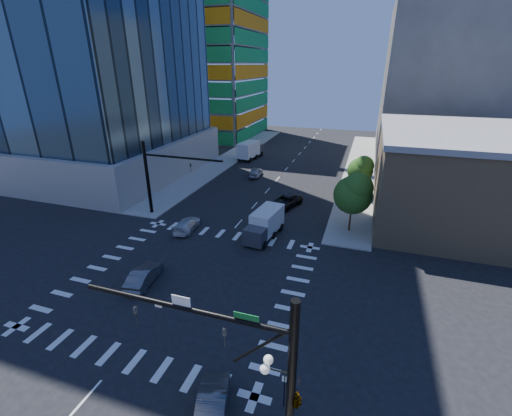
% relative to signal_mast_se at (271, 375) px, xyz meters
% --- Properties ---
extents(ground, '(160.00, 160.00, 0.00)m').
position_rel_signal_mast_se_xyz_m(ground, '(-10.60, 11.50, -5.01)').
color(ground, black).
rests_on(ground, ground).
extents(road_markings, '(20.00, 20.00, 0.01)m').
position_rel_signal_mast_se_xyz_m(road_markings, '(-10.60, 11.50, -5.00)').
color(road_markings, silver).
rests_on(road_markings, ground).
extents(sidewalk_ne, '(5.00, 60.00, 0.15)m').
position_rel_signal_mast_se_xyz_m(sidewalk_ne, '(1.90, 51.50, -4.93)').
color(sidewalk_ne, gray).
rests_on(sidewalk_ne, ground).
extents(sidewalk_nw, '(5.00, 60.00, 0.15)m').
position_rel_signal_mast_se_xyz_m(sidewalk_nw, '(-23.10, 51.50, -4.93)').
color(sidewalk_nw, gray).
rests_on(sidewalk_nw, ground).
extents(construction_building, '(25.16, 34.50, 70.60)m').
position_rel_signal_mast_se_xyz_m(construction_building, '(-38.02, 73.43, 19.60)').
color(construction_building, slate).
rests_on(construction_building, ground).
extents(commercial_building, '(20.50, 22.50, 10.60)m').
position_rel_signal_mast_se_xyz_m(commercial_building, '(14.40, 33.50, 0.31)').
color(commercial_building, '#997F59').
rests_on(commercial_building, ground).
extents(bg_building_ne, '(24.00, 30.00, 28.00)m').
position_rel_signal_mast_se_xyz_m(bg_building_ne, '(16.40, 66.50, 8.99)').
color(bg_building_ne, '#5F5956').
rests_on(bg_building_ne, ground).
extents(signal_mast_se, '(10.51, 2.48, 9.00)m').
position_rel_signal_mast_se_xyz_m(signal_mast_se, '(0.00, 0.00, 0.00)').
color(signal_mast_se, black).
rests_on(signal_mast_se, sidewalk_se).
extents(signal_mast_nw, '(10.20, 0.40, 9.00)m').
position_rel_signal_mast_se_xyz_m(signal_mast_nw, '(-20.60, 23.00, 0.49)').
color(signal_mast_nw, black).
rests_on(signal_mast_nw, sidewalk_nw).
extents(tree_south, '(4.16, 4.16, 6.82)m').
position_rel_signal_mast_se_xyz_m(tree_south, '(2.03, 25.40, -0.32)').
color(tree_south, '#382316').
rests_on(tree_south, sidewalk_ne).
extents(tree_north, '(3.54, 3.52, 5.78)m').
position_rel_signal_mast_se_xyz_m(tree_north, '(2.33, 37.40, -1.02)').
color(tree_north, '#382316').
rests_on(tree_north, sidewalk_ne).
extents(no_parking_sign, '(0.30, 0.06, 2.20)m').
position_rel_signal_mast_se_xyz_m(no_parking_sign, '(0.10, 2.50, -3.63)').
color(no_parking_sign, black).
rests_on(no_parking_sign, ground).
extents(car_nb_right, '(2.71, 4.66, 1.45)m').
position_rel_signal_mast_se_xyz_m(car_nb_right, '(-3.31, 0.53, -4.28)').
color(car_nb_right, '#49494E').
rests_on(car_nb_right, ground).
extents(car_nb_far, '(4.22, 5.99, 1.52)m').
position_rel_signal_mast_se_xyz_m(car_nb_far, '(-6.62, 30.26, -4.25)').
color(car_nb_far, black).
rests_on(car_nb_far, ground).
extents(car_sb_near, '(2.24, 4.76, 1.34)m').
position_rel_signal_mast_se_xyz_m(car_sb_near, '(-15.52, 20.20, -4.34)').
color(car_sb_near, white).
rests_on(car_sb_near, ground).
extents(car_sb_mid, '(2.25, 4.58, 1.50)m').
position_rel_signal_mast_se_xyz_m(car_sb_mid, '(-14.47, 41.65, -4.26)').
color(car_sb_mid, '#A1A3A8').
rests_on(car_sb_mid, ground).
extents(car_sb_cross, '(2.23, 4.70, 1.49)m').
position_rel_signal_mast_se_xyz_m(car_sb_cross, '(-14.01, 9.94, -4.26)').
color(car_sb_cross, '#535257').
rests_on(car_sb_cross, ground).
extents(box_truck_near, '(3.11, 5.89, 2.95)m').
position_rel_signal_mast_se_xyz_m(box_truck_near, '(-6.76, 21.08, -3.70)').
color(box_truck_near, black).
rests_on(box_truck_near, ground).
extents(box_truck_far, '(3.60, 6.78, 3.40)m').
position_rel_signal_mast_se_xyz_m(box_truck_far, '(-19.10, 52.68, -3.50)').
color(box_truck_far, black).
rests_on(box_truck_far, ground).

